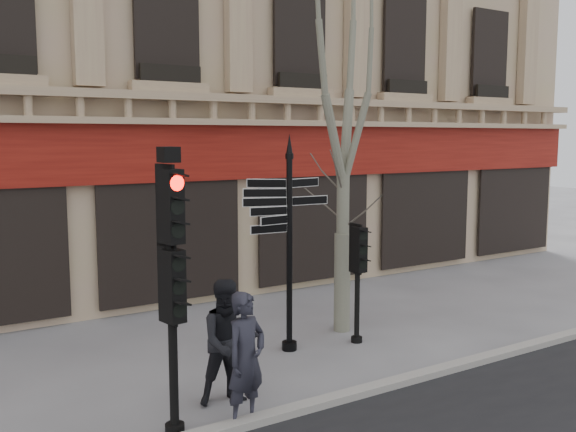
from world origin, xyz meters
The scene contains 8 objects.
ground centered at (0.00, 0.00, 0.00)m, with size 80.00×80.00×0.00m, color slate.
kerb centered at (0.00, -1.40, 0.06)m, with size 80.00×0.25×0.12m, color gray.
fingerpost centered at (0.72, 1.00, 2.70)m, with size 2.05×2.05×4.02m.
traffic_signal_main centered at (-2.41, -1.05, 2.42)m, with size 0.47×0.37×3.84m.
traffic_signal_secondary centered at (2.07, 0.68, 1.58)m, with size 0.40×0.29×2.26m.
plane_tree centered at (2.29, 1.44, 5.48)m, with size 2.94×2.94×7.80m.
pedestrian_a centered at (-1.45, -1.30, 0.94)m, with size 0.68×0.45×1.87m, color #22222D.
pedestrian_b centered at (-1.32, -0.53, 0.94)m, with size 0.91×0.71×1.88m, color black.
Camera 1 is at (-5.53, -8.76, 3.96)m, focal length 40.00 mm.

